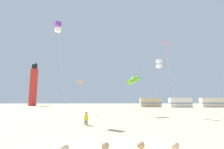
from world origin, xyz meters
The scene contains 10 objects.
kite_flyer_standing centered at (-1.90, 7.85, 0.61)m, with size 0.37×0.53×1.16m.
kite_tube_lime centered at (3.92, 17.07, 5.05)m, with size 2.65×2.72×5.75m.
kite_diamond_orange centered at (-4.22, 20.38, 4.93)m, with size 2.31×2.31×5.30m.
kite_box_violet centered at (-5.70, 11.36, 10.46)m, with size 1.69×1.69×11.05m.
kite_box_white centered at (7.23, 15.53, 7.16)m, with size 2.71×2.71×7.75m.
kite_diamond_rainbow centered at (6.21, 9.94, 7.98)m, with size 1.36×1.37×8.50m.
lighthouse_distant centered at (-27.44, 59.48, 7.84)m, with size 2.80×2.80×16.80m.
rv_van_tan centered at (14.06, 46.27, 1.39)m, with size 6.45×2.37×2.80m.
rv_van_white centered at (22.30, 43.47, 1.39)m, with size 6.49×2.47×2.80m.
rv_van_cream centered at (32.03, 43.72, 1.39)m, with size 6.60×2.82×2.80m.
Camera 1 is at (-0.33, -7.71, 2.17)m, focal length 27.74 mm.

